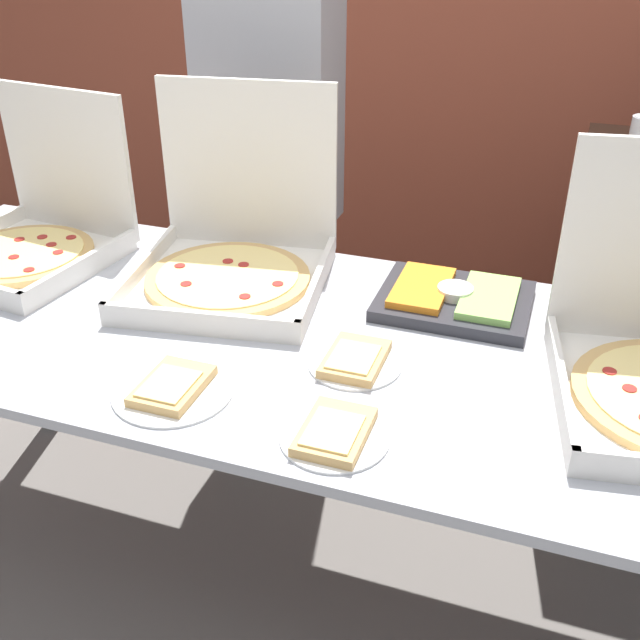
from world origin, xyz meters
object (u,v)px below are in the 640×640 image
(pizza_box_far_right, at_px, (233,249))
(paper_plate_front_left, at_px, (355,360))
(paper_plate_front_right, at_px, (335,433))
(veggie_tray, at_px, (454,299))
(pizza_box_far_left, at_px, (34,231))
(person_guest_cap, at_px, (272,194))
(paper_plate_front_center, at_px, (173,388))

(pizza_box_far_right, height_order, paper_plate_front_left, pizza_box_far_right)
(paper_plate_front_right, relative_size, veggie_tray, 0.57)
(veggie_tray, bearing_deg, paper_plate_front_right, -101.39)
(paper_plate_front_right, height_order, veggie_tray, veggie_tray)
(paper_plate_front_left, relative_size, paper_plate_front_right, 0.98)
(paper_plate_front_right, bearing_deg, pizza_box_far_left, 154.76)
(person_guest_cap, bearing_deg, paper_plate_front_center, 100.43)
(paper_plate_front_left, relative_size, paper_plate_front_center, 0.82)
(person_guest_cap, bearing_deg, pizza_box_far_right, 99.93)
(pizza_box_far_right, height_order, paper_plate_front_center, pizza_box_far_right)
(pizza_box_far_left, height_order, veggie_tray, pizza_box_far_left)
(veggie_tray, bearing_deg, pizza_box_far_right, -176.43)
(person_guest_cap, bearing_deg, paper_plate_front_left, 123.71)
(pizza_box_far_right, height_order, person_guest_cap, person_guest_cap)
(pizza_box_far_left, distance_m, paper_plate_front_center, 0.81)
(paper_plate_front_left, height_order, paper_plate_front_right, same)
(person_guest_cap, bearing_deg, pizza_box_far_left, 45.98)
(pizza_box_far_left, xyz_separation_m, paper_plate_front_left, (0.99, -0.23, -0.06))
(paper_plate_front_left, height_order, person_guest_cap, person_guest_cap)
(pizza_box_far_left, relative_size, paper_plate_front_left, 2.43)
(pizza_box_far_left, height_order, paper_plate_front_center, pizza_box_far_left)
(paper_plate_front_right, xyz_separation_m, person_guest_cap, (-0.53, 1.00, 0.05))
(paper_plate_front_left, bearing_deg, pizza_box_far_right, 144.86)
(veggie_tray, relative_size, person_guest_cap, 0.21)
(paper_plate_front_right, distance_m, person_guest_cap, 1.13)
(paper_plate_front_center, xyz_separation_m, person_guest_cap, (-0.18, 0.96, 0.05))
(pizza_box_far_right, bearing_deg, paper_plate_front_left, -44.04)
(veggie_tray, bearing_deg, pizza_box_far_left, -175.23)
(paper_plate_front_center, height_order, veggie_tray, veggie_tray)
(pizza_box_far_right, relative_size, veggie_tray, 1.54)
(pizza_box_far_right, height_order, pizza_box_far_left, pizza_box_far_right)
(paper_plate_front_center, bearing_deg, veggie_tray, 49.15)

